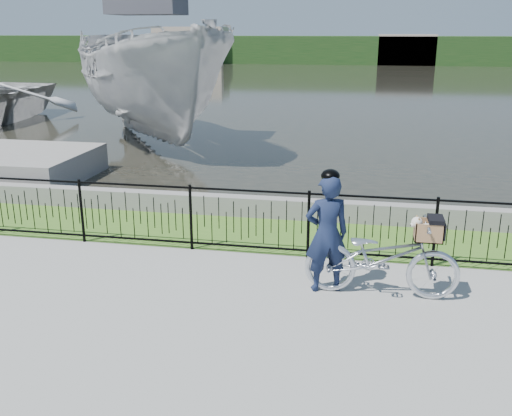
# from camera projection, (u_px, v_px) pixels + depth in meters

# --- Properties ---
(ground) EXTENTS (120.00, 120.00, 0.00)m
(ground) POSITION_uv_depth(u_px,v_px,m) (227.00, 294.00, 8.17)
(ground) COLOR gray
(ground) RESTS_ON ground
(grass_strip) EXTENTS (60.00, 2.00, 0.01)m
(grass_strip) POSITION_uv_depth(u_px,v_px,m) (259.00, 233.00, 10.61)
(grass_strip) COLOR #446F22
(grass_strip) RESTS_ON ground
(water) EXTENTS (120.00, 120.00, 0.00)m
(water) POSITION_uv_depth(u_px,v_px,m) (338.00, 85.00, 39.13)
(water) COLOR black
(water) RESTS_ON ground
(quay_wall) EXTENTS (60.00, 0.30, 0.40)m
(quay_wall) POSITION_uv_depth(u_px,v_px,m) (268.00, 207.00, 11.49)
(quay_wall) COLOR gray
(quay_wall) RESTS_ON ground
(fence) EXTENTS (14.00, 0.06, 1.15)m
(fence) POSITION_uv_depth(u_px,v_px,m) (249.00, 221.00, 9.50)
(fence) COLOR black
(fence) RESTS_ON ground
(far_treeline) EXTENTS (120.00, 6.00, 3.00)m
(far_treeline) POSITION_uv_depth(u_px,v_px,m) (350.00, 50.00, 64.01)
(far_treeline) COLOR #224219
(far_treeline) RESTS_ON ground
(far_building_left) EXTENTS (8.00, 4.00, 4.00)m
(far_building_left) POSITION_uv_depth(u_px,v_px,m) (191.00, 45.00, 65.15)
(far_building_left) COLOR #A89987
(far_building_left) RESTS_ON ground
(far_building_right) EXTENTS (6.00, 3.00, 3.20)m
(far_building_right) POSITION_uv_depth(u_px,v_px,m) (406.00, 50.00, 61.52)
(far_building_right) COLOR #A89987
(far_building_right) RESTS_ON ground
(bicycle_rig) EXTENTS (2.15, 0.75, 1.22)m
(bicycle_rig) POSITION_uv_depth(u_px,v_px,m) (382.00, 257.00, 7.99)
(bicycle_rig) COLOR silver
(bicycle_rig) RESTS_ON ground
(cyclist) EXTENTS (0.72, 0.59, 1.79)m
(cyclist) POSITION_uv_depth(u_px,v_px,m) (327.00, 232.00, 8.06)
(cyclist) COLOR #151F3B
(cyclist) RESTS_ON ground
(boat_near) EXTENTS (8.96, 10.33, 5.67)m
(boat_near) POSITION_uv_depth(u_px,v_px,m) (151.00, 81.00, 18.38)
(boat_near) COLOR #ACACAC
(boat_near) RESTS_ON water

